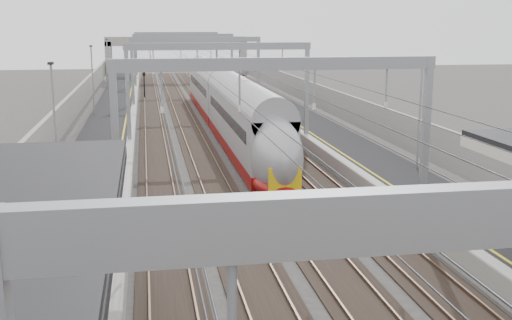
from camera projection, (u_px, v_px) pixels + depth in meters
name	position (u px, v px, depth m)	size (l,w,h in m)	color
platform_left	(107.00, 140.00, 47.19)	(4.00, 120.00, 1.00)	black
platform_right	(318.00, 134.00, 49.85)	(4.00, 120.00, 1.00)	black
tracks	(215.00, 143.00, 48.61)	(11.40, 140.00, 0.20)	black
overhead_line	(206.00, 57.00, 53.72)	(13.00, 140.00, 6.60)	gray
overbridge	(177.00, 47.00, 100.52)	(22.00, 2.20, 6.90)	gray
wall_left	(61.00, 126.00, 46.42)	(0.30, 120.00, 3.20)	gray
wall_right	(357.00, 119.00, 50.16)	(0.30, 120.00, 3.20)	gray
train	(227.00, 109.00, 52.68)	(2.62, 47.70, 4.14)	maroon
signal_green	(144.00, 79.00, 77.00)	(0.32, 0.32, 3.48)	black
signal_red_near	(217.00, 80.00, 74.45)	(0.32, 0.32, 3.48)	black
signal_red_far	(243.00, 85.00, 69.34)	(0.32, 0.32, 3.48)	black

